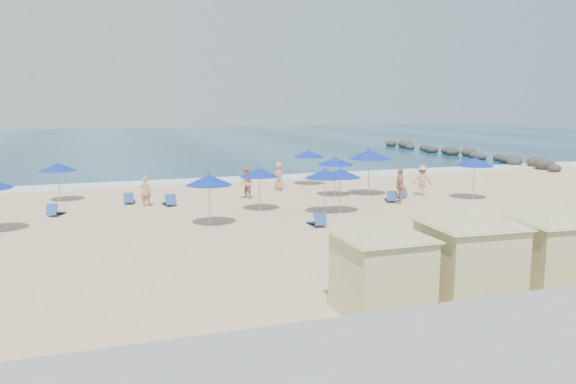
% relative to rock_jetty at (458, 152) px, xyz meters
% --- Properties ---
extents(ground, '(160.00, 160.00, 0.00)m').
position_rel_rock_jetty_xyz_m(ground, '(-24.01, -24.90, -0.36)').
color(ground, '#D5B387').
rests_on(ground, ground).
extents(ocean, '(160.00, 80.00, 0.06)m').
position_rel_rock_jetty_xyz_m(ocean, '(-24.01, 30.10, -0.33)').
color(ocean, navy).
rests_on(ocean, ground).
extents(surf_line, '(160.00, 2.50, 0.08)m').
position_rel_rock_jetty_xyz_m(surf_line, '(-24.01, -9.40, -0.32)').
color(surf_line, white).
rests_on(surf_line, ground).
extents(rock_jetty, '(2.56, 26.66, 0.96)m').
position_rel_rock_jetty_xyz_m(rock_jetty, '(0.00, 0.00, 0.00)').
color(rock_jetty, '#2B2624').
rests_on(rock_jetty, ground).
extents(trash_bin, '(0.78, 0.78, 0.78)m').
position_rel_rock_jetty_xyz_m(trash_bin, '(-23.25, -30.21, 0.03)').
color(trash_bin, black).
rests_on(trash_bin, ground).
extents(cabana_0, '(4.40, 4.40, 2.76)m').
position_rel_rock_jetty_xyz_m(cabana_0, '(-27.08, -34.48, 1.22)').
color(cabana_0, beige).
rests_on(cabana_0, ground).
extents(cabana_1, '(4.68, 4.68, 2.94)m').
position_rel_rock_jetty_xyz_m(cabana_1, '(-24.52, -34.50, 1.32)').
color(cabana_1, beige).
rests_on(cabana_1, ground).
extents(cabana_2, '(4.49, 4.49, 2.83)m').
position_rel_rock_jetty_xyz_m(cabana_2, '(-21.81, -34.55, 1.26)').
color(cabana_2, beige).
rests_on(cabana_2, ground).
extents(umbrella_1, '(1.90, 1.90, 2.16)m').
position_rel_rock_jetty_xyz_m(umbrella_1, '(-35.59, -14.54, 1.51)').
color(umbrella_1, '#A5A8AD').
rests_on(umbrella_1, ground).
extents(umbrella_2, '(2.03, 2.03, 2.31)m').
position_rel_rock_jetty_xyz_m(umbrella_2, '(-29.15, -23.03, 1.64)').
color(umbrella_2, '#A5A8AD').
rests_on(umbrella_2, ground).
extents(umbrella_3, '(1.92, 1.92, 2.19)m').
position_rel_rock_jetty_xyz_m(umbrella_3, '(-26.20, -20.49, 1.54)').
color(umbrella_3, '#A5A8AD').
rests_on(umbrella_3, ground).
extents(umbrella_4, '(1.96, 1.96, 2.23)m').
position_rel_rock_jetty_xyz_m(umbrella_4, '(-23.48, -22.22, 1.57)').
color(umbrella_4, '#A5A8AD').
rests_on(umbrella_4, ground).
extents(umbrella_5, '(2.04, 2.04, 2.32)m').
position_rel_rock_jetty_xyz_m(umbrella_5, '(-21.04, -17.85, 1.65)').
color(umbrella_5, '#A5A8AD').
rests_on(umbrella_5, ground).
extents(umbrella_6, '(1.96, 1.96, 2.23)m').
position_rel_rock_jetty_xyz_m(umbrella_6, '(-22.69, -22.25, 1.57)').
color(umbrella_6, '#A5A8AD').
rests_on(umbrella_6, ground).
extents(umbrella_7, '(2.05, 2.05, 2.33)m').
position_rel_rock_jetty_xyz_m(umbrella_7, '(-20.85, -13.28, 1.66)').
color(umbrella_7, '#A5A8AD').
rests_on(umbrella_7, ground).
extents(umbrella_8, '(2.38, 2.38, 2.71)m').
position_rel_rock_jetty_xyz_m(umbrella_8, '(-19.08, -18.16, 1.99)').
color(umbrella_8, '#A5A8AD').
rests_on(umbrella_8, ground).
extents(umbrella_9, '(2.09, 2.09, 2.38)m').
position_rel_rock_jetty_xyz_m(umbrella_9, '(-14.24, -21.14, 1.71)').
color(umbrella_9, '#A5A8AD').
rests_on(umbrella_9, ground).
extents(beach_chair_0, '(0.89, 1.24, 0.62)m').
position_rel_rock_jetty_xyz_m(beach_chair_0, '(-35.60, -18.51, -0.15)').
color(beach_chair_0, '#26438D').
rests_on(beach_chair_0, ground).
extents(beach_chair_1, '(0.64, 1.18, 0.62)m').
position_rel_rock_jetty_xyz_m(beach_chair_1, '(-32.12, -16.33, -0.15)').
color(beach_chair_1, '#26438D').
rests_on(beach_chair_1, ground).
extents(beach_chair_2, '(0.66, 1.24, 0.66)m').
position_rel_rock_jetty_xyz_m(beach_chair_2, '(-30.20, -17.64, -0.13)').
color(beach_chair_2, '#26438D').
rests_on(beach_chair_2, ground).
extents(beach_chair_3, '(0.53, 1.19, 0.65)m').
position_rel_rock_jetty_xyz_m(beach_chair_3, '(-24.79, -24.56, -0.14)').
color(beach_chair_3, '#26438D').
rests_on(beach_chair_3, ground).
extents(beach_chair_4, '(0.92, 1.28, 0.64)m').
position_rel_rock_jetty_xyz_m(beach_chair_4, '(-18.85, -20.35, -0.14)').
color(beach_chair_4, '#26438D').
rests_on(beach_chair_4, ground).
extents(beach_chair_5, '(0.66, 1.18, 0.61)m').
position_rel_rock_jetty_xyz_m(beach_chair_5, '(-17.77, -19.35, -0.15)').
color(beach_chair_5, '#26438D').
rests_on(beach_chair_5, ground).
extents(beachgoer_0, '(0.68, 0.60, 1.57)m').
position_rel_rock_jetty_xyz_m(beachgoer_0, '(-31.34, -17.40, 0.42)').
color(beachgoer_0, tan).
rests_on(beachgoer_0, ground).
extents(beachgoer_1, '(0.97, 1.05, 1.75)m').
position_rel_rock_jetty_xyz_m(beachgoer_1, '(-25.90, -16.92, 0.51)').
color(beachgoer_1, tan).
rests_on(beachgoer_1, ground).
extents(beachgoer_2, '(0.89, 1.20, 1.89)m').
position_rel_rock_jetty_xyz_m(beachgoer_2, '(-18.67, -20.89, 0.58)').
color(beachgoer_2, tan).
rests_on(beachgoer_2, ground).
extents(beachgoer_3, '(1.29, 1.00, 1.76)m').
position_rel_rock_jetty_xyz_m(beachgoer_3, '(-16.24, -19.17, 0.52)').
color(beachgoer_3, tan).
rests_on(beachgoer_3, ground).
extents(beachgoer_4, '(0.73, 0.94, 1.71)m').
position_rel_rock_jetty_xyz_m(beachgoer_4, '(-23.28, -14.59, 0.50)').
color(beachgoer_4, tan).
rests_on(beachgoer_4, ground).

